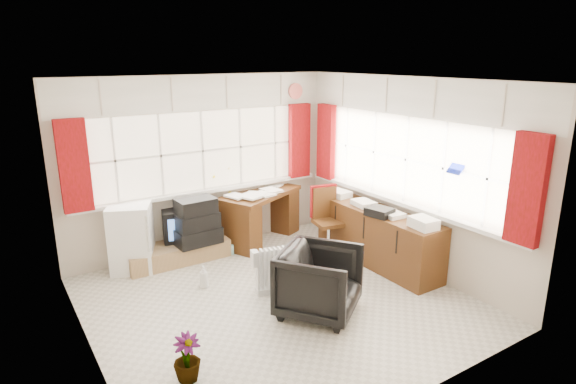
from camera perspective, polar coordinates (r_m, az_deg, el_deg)
name	(u,v)px	position (r m, az deg, el deg)	size (l,w,h in m)	color
ground	(277,302)	(5.71, -1.33, -12.85)	(4.00, 4.00, 0.00)	beige
room_walls	(276,176)	(5.16, -1.44, 1.91)	(4.00, 4.00, 4.00)	beige
window_back	(205,186)	(6.98, -9.80, 0.70)	(3.70, 0.12, 3.60)	#F5E2C2
window_right	(402,197)	(6.50, 13.35, -0.63)	(0.12, 3.70, 3.60)	#F5E2C2
curtains	(299,156)	(6.42, 1.28, 4.28)	(3.83, 3.83, 1.15)	maroon
overhead_cabinets	(300,95)	(6.38, 1.45, 11.43)	(3.98, 3.98, 0.48)	white
desk	(260,213)	(7.35, -3.32, -2.52)	(1.48, 1.15, 0.81)	#553314
desk_lamp	(228,175)	(7.21, -7.12, 1.97)	(0.16, 0.15, 0.38)	#FFEB0A
task_chair	(326,217)	(6.90, 4.52, -3.01)	(0.47, 0.49, 0.97)	black
office_chair	(319,282)	(5.33, 3.74, -10.55)	(0.80, 0.83, 0.75)	black
radiator	(271,275)	(5.82, -2.05, -9.75)	(0.39, 0.23, 0.56)	white
credenza	(377,235)	(6.66, 10.52, -5.08)	(0.50, 2.00, 0.85)	#553314
file_tray	(380,212)	(6.31, 10.79, -2.33)	(0.25, 0.32, 0.11)	black
tv_bench	(177,253)	(6.86, -12.97, -7.01)	(1.40, 0.50, 0.25)	#A07F50
crt_tv	(181,224)	(6.92, -12.62, -3.70)	(0.59, 0.56, 0.45)	black
hifi_stack	(197,223)	(6.68, -10.77, -3.58)	(0.63, 0.41, 0.64)	black
mini_fridge	(132,237)	(6.66, -18.05, -5.12)	(0.70, 0.70, 0.90)	white
spray_bottle_a	(204,277)	(6.05, -9.97, -9.86)	(0.11, 0.11, 0.29)	silver
spray_bottle_b	(230,247)	(6.96, -6.94, -6.51)	(0.10, 0.10, 0.21)	#95DFD7
flower_vase	(187,358)	(4.50, -11.88, -18.71)	(0.24, 0.24, 0.43)	black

